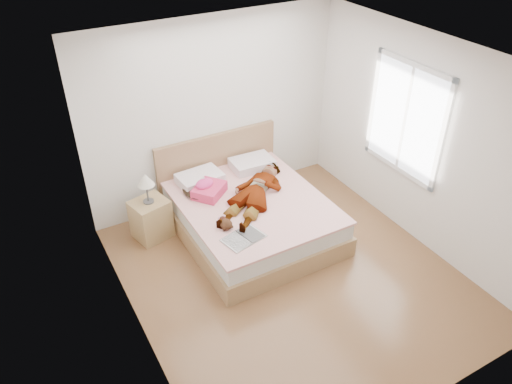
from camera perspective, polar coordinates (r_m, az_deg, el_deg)
ground at (r=6.02m, az=4.04°, el=-9.49°), size 4.00×4.00×0.00m
woman at (r=6.34m, az=-0.14°, el=0.24°), size 1.57×1.45×0.21m
hair at (r=6.52m, az=-6.46°, el=0.27°), size 0.50×0.58×0.08m
phone at (r=6.42m, az=-5.80°, el=1.37°), size 0.10×0.11×0.05m
room_shell at (r=6.37m, az=16.73°, el=7.98°), size 4.00×4.00×4.00m
bed at (r=6.53m, az=-0.80°, el=-2.32°), size 1.80×2.08×1.00m
towel at (r=6.43m, az=-5.49°, el=0.36°), size 0.53×0.52×0.22m
magazine at (r=5.72m, az=-1.44°, el=-5.27°), size 0.52×0.40×0.03m
coffee_mug at (r=6.16m, az=-0.48°, el=-1.56°), size 0.13×0.11×0.10m
plush_toy at (r=5.85m, az=-3.49°, el=-3.60°), size 0.15×0.22×0.12m
nightstand at (r=6.54m, az=-11.95°, el=-2.72°), size 0.52×0.48×0.94m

